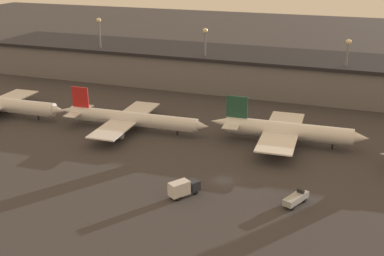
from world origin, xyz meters
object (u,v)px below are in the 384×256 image
(airplane_2, at_px, (286,131))
(service_vehicle_1, at_px, (296,198))
(service_vehicle_3, at_px, (183,188))
(airplane_1, at_px, (131,119))

(airplane_2, distance_m, service_vehicle_1, 33.14)
(airplane_2, xyz_separation_m, service_vehicle_1, (7.42, -32.21, -2.39))
(airplane_2, height_order, service_vehicle_1, airplane_2)
(service_vehicle_3, bearing_deg, service_vehicle_1, -44.61)
(airplane_2, bearing_deg, service_vehicle_3, -115.25)
(airplane_1, xyz_separation_m, airplane_2, (44.26, 4.36, 0.43))
(airplane_2, xyz_separation_m, service_vehicle_3, (-15.72, -36.84, -1.73))
(service_vehicle_1, height_order, service_vehicle_3, service_vehicle_3)
(airplane_1, bearing_deg, airplane_2, 3.49)
(airplane_2, height_order, service_vehicle_3, airplane_2)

